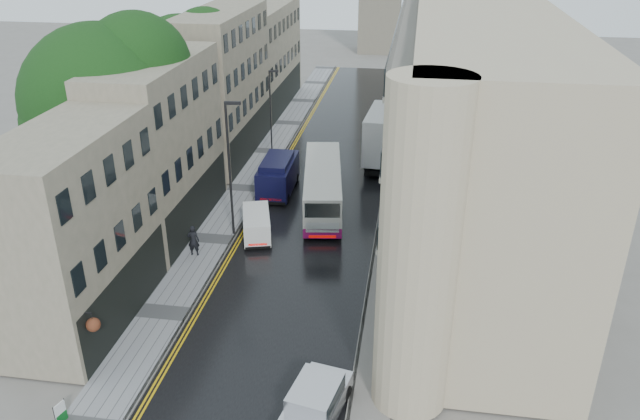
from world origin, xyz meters
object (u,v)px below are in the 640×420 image
(navy_van, at_px, (259,183))
(lamp_post_far, at_px, (271,113))
(tree_far, at_px, (184,88))
(pedestrian, at_px, (193,240))
(estate_sign, at_px, (60,413))
(tree_near, at_px, (106,128))
(lamp_post_near, at_px, (230,171))
(white_lorry, at_px, (367,143))
(white_van, at_px, (245,235))
(cream_bus, at_px, (305,205))

(navy_van, bearing_deg, lamp_post_far, 96.38)
(tree_far, distance_m, lamp_post_far, 7.42)
(pedestrian, xyz_separation_m, estate_sign, (-0.77, -14.21, -0.51))
(tree_near, bearing_deg, pedestrian, -25.76)
(lamp_post_far, bearing_deg, lamp_post_near, -108.70)
(tree_far, xyz_separation_m, white_lorry, (15.08, -0.30, -3.85))
(white_van, height_order, pedestrian, pedestrian)
(pedestrian, relative_size, estate_sign, 2.07)
(cream_bus, bearing_deg, lamp_post_near, -163.77)
(white_lorry, distance_m, pedestrian, 18.22)
(cream_bus, xyz_separation_m, navy_van, (-4.02, 3.30, -0.05))
(white_van, height_order, lamp_post_far, lamp_post_far)
(cream_bus, height_order, lamp_post_far, lamp_post_far)
(tree_far, relative_size, lamp_post_far, 1.72)
(tree_far, bearing_deg, lamp_post_far, 18.11)
(white_van, xyz_separation_m, lamp_post_near, (-1.22, 1.61, 3.62))
(cream_bus, distance_m, lamp_post_near, 5.72)
(navy_van, relative_size, lamp_post_near, 0.64)
(cream_bus, bearing_deg, lamp_post_far, 103.65)
(tree_near, xyz_separation_m, white_van, (9.02, -1.49, -6.05))
(white_lorry, xyz_separation_m, white_van, (-6.36, -14.19, -1.48))
(cream_bus, height_order, lamp_post_near, lamp_post_near)
(lamp_post_near, bearing_deg, white_lorry, 51.22)
(tree_far, bearing_deg, tree_near, -91.32)
(white_van, distance_m, lamp_post_far, 17.03)
(cream_bus, xyz_separation_m, lamp_post_far, (-5.28, 13.03, 2.22))
(cream_bus, relative_size, white_lorry, 1.21)
(white_van, bearing_deg, white_lorry, 50.19)
(navy_van, relative_size, lamp_post_far, 0.78)
(white_lorry, relative_size, pedestrian, 4.54)
(white_van, distance_m, estate_sign, 16.12)
(cream_bus, height_order, navy_van, cream_bus)
(navy_van, relative_size, pedestrian, 2.86)
(tree_far, height_order, navy_van, tree_far)
(tree_far, bearing_deg, lamp_post_near, -59.80)
(cream_bus, distance_m, white_van, 4.88)
(tree_far, distance_m, white_lorry, 15.56)
(navy_van, height_order, pedestrian, navy_van)
(white_van, bearing_deg, cream_bus, 32.93)
(cream_bus, xyz_separation_m, lamp_post_near, (-4.42, -2.03, 3.01))
(tree_far, bearing_deg, estate_sign, -80.32)
(tree_far, height_order, lamp_post_near, tree_far)
(cream_bus, relative_size, navy_van, 1.93)
(lamp_post_near, bearing_deg, white_van, -60.51)
(cream_bus, bearing_deg, tree_near, -178.47)
(tree_far, xyz_separation_m, estate_sign, (5.15, -30.21, -5.63))
(navy_van, xyz_separation_m, estate_sign, (-2.75, -22.64, -0.87))
(pedestrian, height_order, lamp_post_near, lamp_post_near)
(white_van, distance_m, navy_van, 7.00)
(tree_near, xyz_separation_m, lamp_post_far, (6.94, 15.17, -3.21))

